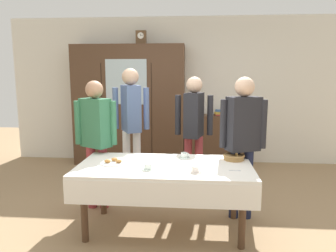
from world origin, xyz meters
TOP-DOWN VIEW (x-y plane):
  - ground_plane at (0.00, 0.00)m, footprint 12.00×12.00m
  - back_wall at (0.00, 2.65)m, footprint 6.40×0.10m
  - dining_table at (0.00, -0.24)m, footprint 1.83×0.95m
  - wall_cabinet at (-0.90, 2.35)m, footprint 2.02×0.46m
  - mantel_clock at (-0.66, 2.35)m, footprint 0.18×0.11m
  - bookshelf_low at (0.74, 2.41)m, footprint 0.97×0.35m
  - book_stack at (0.74, 2.41)m, footprint 0.18×0.19m
  - tea_cup_mid_left at (-0.15, -0.39)m, footprint 0.13×0.13m
  - tea_cup_near_right at (0.20, 0.09)m, footprint 0.13×0.13m
  - tea_cup_back_edge at (0.32, -0.44)m, footprint 0.13×0.13m
  - bread_basket at (0.75, 0.06)m, footprint 0.24×0.24m
  - pastry_plate at (-0.55, -0.20)m, footprint 0.28×0.28m
  - spoon_near_left at (0.73, -0.36)m, footprint 0.12×0.02m
  - spoon_far_right at (-0.24, -0.52)m, footprint 0.12×0.02m
  - person_beside_shelf at (0.30, 0.92)m, footprint 0.52×0.40m
  - person_behind_table_right at (-0.89, 0.30)m, footprint 0.52×0.35m
  - person_behind_table_left at (0.85, 0.16)m, footprint 0.52×0.32m
  - person_by_cabinet at (-0.59, 0.97)m, footprint 0.52×0.41m

SIDE VIEW (x-z plane):
  - ground_plane at x=0.00m, z-range 0.00..0.00m
  - bookshelf_low at x=0.74m, z-range 0.00..0.92m
  - dining_table at x=0.00m, z-range 0.27..0.99m
  - spoon_near_left at x=0.73m, z-range 0.72..0.73m
  - spoon_far_right at x=-0.24m, z-range 0.72..0.73m
  - pastry_plate at x=-0.55m, z-range 0.71..0.76m
  - tea_cup_mid_left at x=-0.15m, z-range 0.72..0.78m
  - tea_cup_near_right at x=0.20m, z-range 0.72..0.78m
  - tea_cup_back_edge at x=0.32m, z-range 0.72..0.78m
  - bread_basket at x=0.75m, z-range 0.68..0.84m
  - person_behind_table_right at x=-0.89m, z-range 0.17..1.76m
  - book_stack at x=0.74m, z-range 0.92..1.02m
  - person_beside_shelf at x=0.30m, z-range 0.18..1.81m
  - person_behind_table_left at x=0.85m, z-range 0.18..1.82m
  - person_by_cabinet at x=-0.59m, z-range 0.20..1.95m
  - wall_cabinet at x=-0.90m, z-range 0.00..2.18m
  - back_wall at x=0.00m, z-range 0.00..2.70m
  - mantel_clock at x=-0.66m, z-range 2.18..2.42m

